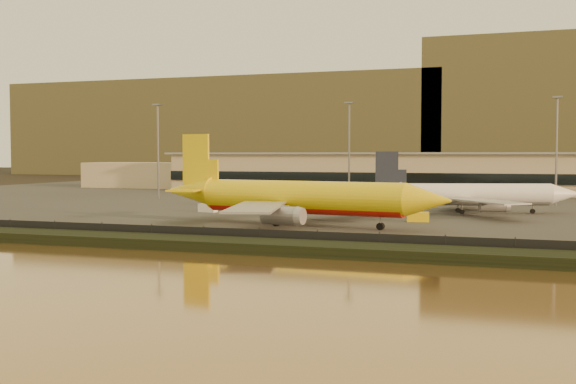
{
  "coord_description": "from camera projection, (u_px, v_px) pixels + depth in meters",
  "views": [
    {
      "loc": [
        36.71,
        -100.34,
        12.21
      ],
      "look_at": [
        -2.78,
        12.0,
        5.97
      ],
      "focal_mm": 45.0,
      "sensor_mm": 36.0,
      "label": 1
    }
  ],
  "objects": [
    {
      "name": "perimeter_fence",
      "position": [
        245.0,
        237.0,
        95.02
      ],
      "size": [
        300.0,
        0.05,
        2.2
      ],
      "primitive_type": "cube",
      "color": "black",
      "rests_on": "tarmac"
    },
    {
      "name": "dhl_cargo_jet",
      "position": [
        298.0,
        198.0,
        121.08
      ],
      "size": [
        52.37,
        50.83,
        15.65
      ],
      "rotation": [
        0.0,
        0.0,
        -0.14
      ],
      "color": "yellow",
      "rests_on": "tarmac"
    },
    {
      "name": "embankment",
      "position": [
        233.0,
        245.0,
        91.28
      ],
      "size": [
        320.0,
        7.0,
        1.4
      ],
      "primitive_type": "cube",
      "color": "black",
      "rests_on": "ground"
    },
    {
      "name": "terminal_building",
      "position": [
        371.0,
        173.0,
        230.1
      ],
      "size": [
        202.0,
        25.0,
        12.6
      ],
      "color": "tan",
      "rests_on": "tarmac"
    },
    {
      "name": "apron_light_masts",
      "position": [
        446.0,
        140.0,
        172.2
      ],
      "size": [
        152.2,
        12.2,
        25.4
      ],
      "color": "slate",
      "rests_on": "tarmac"
    },
    {
      "name": "gse_vehicle_yellow",
      "position": [
        418.0,
        217.0,
        128.3
      ],
      "size": [
        4.15,
        2.55,
        1.74
      ],
      "primitive_type": "cube",
      "rotation": [
        0.0,
        0.0,
        0.22
      ],
      "color": "yellow",
      "rests_on": "tarmac"
    },
    {
      "name": "distant_hills",
      "position": [
        441.0,
        122.0,
        432.88
      ],
      "size": [
        470.0,
        160.0,
        70.0
      ],
      "color": "brown",
      "rests_on": "ground"
    },
    {
      "name": "gse_vehicle_white",
      "position": [
        208.0,
        208.0,
        149.88
      ],
      "size": [
        4.01,
        2.15,
        1.73
      ],
      "primitive_type": "cube",
      "rotation": [
        0.0,
        0.0,
        -0.11
      ],
      "color": "white",
      "rests_on": "tarmac"
    },
    {
      "name": "tarmac",
      "position": [
        398.0,
        199.0,
        196.83
      ],
      "size": [
        320.0,
        220.0,
        0.2
      ],
      "primitive_type": "cube",
      "color": "#2D2D2D",
      "rests_on": "ground"
    },
    {
      "name": "white_narrowbody_jet",
      "position": [
        472.0,
        195.0,
        146.43
      ],
      "size": [
        42.81,
        40.71,
        12.59
      ],
      "rotation": [
        0.0,
        0.0,
        0.31
      ],
      "color": "white",
      "rests_on": "tarmac"
    },
    {
      "name": "ground",
      "position": [
        279.0,
        236.0,
        107.33
      ],
      "size": [
        900.0,
        900.0,
        0.0
      ],
      "primitive_type": "plane",
      "color": "black",
      "rests_on": "ground"
    }
  ]
}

